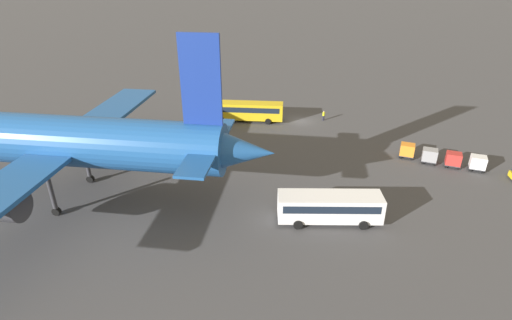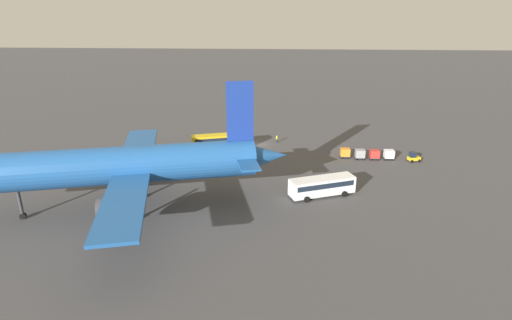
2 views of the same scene
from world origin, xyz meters
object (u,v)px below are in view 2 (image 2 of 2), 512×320
at_px(cargo_cart_red, 375,154).
at_px(cargo_cart_orange, 345,152).
at_px(worker_person, 277,139).
at_px(airplane, 122,166).
at_px(shuttle_bus_far, 322,185).
at_px(baggage_tug, 414,157).
at_px(cargo_cart_white, 389,154).
at_px(shuttle_bus_near, 221,140).
at_px(cargo_cart_grey, 360,154).

distance_m(cargo_cart_red, cargo_cart_orange, 6.03).
xyz_separation_m(worker_person, cargo_cart_red, (-20.73, 10.49, 0.32)).
xyz_separation_m(airplane, shuttle_bus_far, (-30.41, -7.61, -5.36)).
relative_size(baggage_tug, cargo_cart_orange, 1.29).
relative_size(worker_person, cargo_cart_white, 0.84).
bearing_deg(shuttle_bus_near, cargo_cart_red, 153.59).
bearing_deg(shuttle_bus_near, baggage_tug, 154.24).
xyz_separation_m(shuttle_bus_far, baggage_tug, (-20.22, -18.46, -0.98)).
bearing_deg(shuttle_bus_far, cargo_cart_red, -145.56).
xyz_separation_m(cargo_cart_red, cargo_cart_grey, (3.00, 0.01, 0.00)).
distance_m(shuttle_bus_near, worker_person, 13.78).
bearing_deg(baggage_tug, cargo_cart_white, -25.49).
xyz_separation_m(airplane, worker_person, (-22.10, -37.23, -6.41)).
height_order(baggage_tug, cargo_cart_white, baggage_tug).
distance_m(baggage_tug, worker_person, 30.64).
bearing_deg(cargo_cart_grey, shuttle_bus_far, 63.78).
relative_size(shuttle_bus_far, cargo_cart_grey, 5.48).
relative_size(cargo_cart_red, cargo_cart_grey, 1.00).
distance_m(baggage_tug, cargo_cart_grey, 10.82).
relative_size(shuttle_bus_far, cargo_cart_orange, 5.48).
height_order(shuttle_bus_near, cargo_cart_red, shuttle_bus_near).
xyz_separation_m(baggage_tug, cargo_cart_red, (7.80, -0.67, 0.25)).
xyz_separation_m(airplane, cargo_cart_white, (-45.84, -26.92, -6.08)).
bearing_deg(cargo_cart_grey, airplane, 33.87).
relative_size(airplane, baggage_tug, 18.96).
relative_size(shuttle_bus_near, cargo_cart_grey, 6.37).
bearing_deg(cargo_cart_red, cargo_cart_grey, 0.12).
bearing_deg(cargo_cart_grey, cargo_cart_white, -178.21).
distance_m(shuttle_bus_far, baggage_tug, 27.39).
bearing_deg(cargo_cart_white, shuttle_bus_far, 51.39).
distance_m(shuttle_bus_near, shuttle_bus_far, 31.82).
xyz_separation_m(worker_person, cargo_cart_grey, (-17.73, 10.50, 0.32)).
xyz_separation_m(baggage_tug, cargo_cart_white, (4.80, -0.86, 0.25)).
height_order(airplane, shuttle_bus_near, airplane).
height_order(shuttle_bus_far, cargo_cart_red, shuttle_bus_far).
distance_m(cargo_cart_grey, cargo_cart_orange, 3.06).
height_order(cargo_cart_white, cargo_cart_red, same).
bearing_deg(shuttle_bus_far, cargo_cart_grey, -138.79).
distance_m(airplane, shuttle_bus_near, 33.47).
distance_m(shuttle_bus_near, cargo_cart_orange, 27.62).
xyz_separation_m(airplane, cargo_cart_orange, (-36.83, -27.32, -6.08)).
height_order(shuttle_bus_far, cargo_cart_grey, shuttle_bus_far).
bearing_deg(airplane, worker_person, -135.94).
distance_m(shuttle_bus_near, cargo_cart_grey, 30.68).
bearing_deg(shuttle_bus_near, cargo_cart_orange, 152.98).
xyz_separation_m(cargo_cart_white, cargo_cart_grey, (6.00, 0.19, 0.00)).
bearing_deg(cargo_cart_white, baggage_tug, 169.89).
height_order(shuttle_bus_far, worker_person, shuttle_bus_far).
height_order(shuttle_bus_near, cargo_cart_white, shuttle_bus_near).
xyz_separation_m(shuttle_bus_far, cargo_cart_grey, (-9.42, -19.12, -0.73)).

